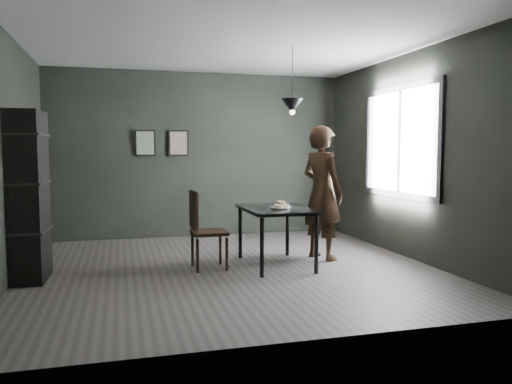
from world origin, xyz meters
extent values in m
plane|color=#332E2C|center=(0.00, 0.00, 0.00)|extent=(5.00, 5.00, 0.00)
cube|color=black|center=(0.00, 2.50, 1.40)|extent=(5.00, 0.10, 2.80)
cube|color=silver|center=(0.00, 0.00, 2.80)|extent=(5.00, 5.00, 0.02)
cube|color=white|center=(2.48, 0.20, 1.60)|extent=(0.02, 1.80, 1.40)
cube|color=black|center=(2.47, 0.20, 1.60)|extent=(0.04, 1.96, 1.56)
cube|color=black|center=(0.60, 0.00, 0.73)|extent=(0.80, 1.20, 0.04)
cylinder|color=black|center=(0.26, -0.54, 0.35)|extent=(0.05, 0.05, 0.71)
cylinder|color=black|center=(0.94, -0.54, 0.35)|extent=(0.05, 0.05, 0.71)
cylinder|color=black|center=(0.26, 0.54, 0.35)|extent=(0.05, 0.05, 0.71)
cylinder|color=black|center=(0.94, 0.54, 0.35)|extent=(0.05, 0.05, 0.71)
cylinder|color=white|center=(0.63, -0.12, 0.76)|extent=(0.23, 0.23, 0.01)
torus|color=beige|center=(0.67, -0.13, 0.78)|extent=(0.12, 0.12, 0.05)
torus|color=beige|center=(0.61, -0.07, 0.78)|extent=(0.12, 0.12, 0.05)
torus|color=beige|center=(0.59, -0.15, 0.78)|extent=(0.12, 0.12, 0.05)
torus|color=beige|center=(0.63, -0.12, 0.83)|extent=(0.13, 0.14, 0.06)
imported|color=black|center=(1.33, 0.22, 0.91)|extent=(0.67, 0.78, 1.81)
cube|color=black|center=(-0.25, 0.06, 0.45)|extent=(0.44, 0.44, 0.04)
cube|color=black|center=(-0.45, 0.05, 0.75)|extent=(0.05, 0.42, 0.46)
cylinder|color=black|center=(-0.43, -0.13, 0.21)|extent=(0.04, 0.04, 0.41)
cylinder|color=black|center=(-0.07, -0.12, 0.21)|extent=(0.04, 0.04, 0.41)
cylinder|color=black|center=(-0.44, 0.24, 0.21)|extent=(0.04, 0.04, 0.41)
cylinder|color=black|center=(-0.08, 0.25, 0.21)|extent=(0.04, 0.04, 0.41)
cube|color=black|center=(-2.32, 0.03, 0.96)|extent=(0.39, 0.66, 1.92)
cylinder|color=black|center=(0.85, 0.10, 2.42)|extent=(0.01, 0.01, 0.75)
cone|color=black|center=(0.85, 0.10, 2.05)|extent=(0.28, 0.28, 0.18)
sphere|color=#FFE0B2|center=(0.85, 0.10, 1.97)|extent=(0.07, 0.07, 0.07)
cube|color=black|center=(-0.90, 2.47, 1.60)|extent=(0.34, 0.03, 0.44)
cube|color=#3F584D|center=(-0.90, 2.45, 1.60)|extent=(0.28, 0.01, 0.38)
cube|color=black|center=(-0.35, 2.47, 1.60)|extent=(0.34, 0.03, 0.44)
cube|color=brown|center=(-0.35, 2.45, 1.60)|extent=(0.28, 0.01, 0.38)
camera|label=1|loc=(-1.31, -6.04, 1.48)|focal=35.00mm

